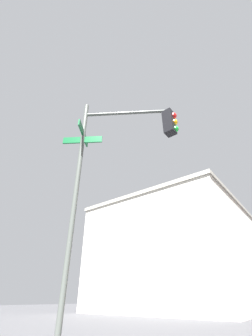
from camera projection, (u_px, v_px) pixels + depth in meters
traffic_signal_near at (120, 155)px, 5.79m from camera, size 2.70×1.98×6.46m
building_stucco at (190, 260)px, 29.23m from camera, size 16.31×23.96×11.33m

